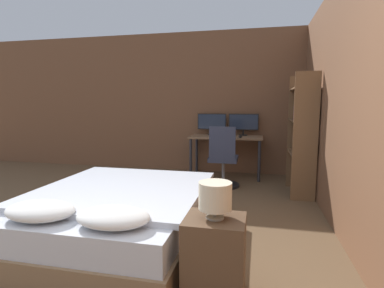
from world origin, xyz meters
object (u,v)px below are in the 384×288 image
object	(u,v)px
bed	(119,215)
monitor_left	(212,122)
keyboard	(225,137)
monitor_right	(244,123)
bookshelf	(303,129)
computer_mouse	(240,137)
desk	(226,142)
office_chair	(223,163)
nightstand	(215,258)
bedside_lamp	(215,196)

from	to	relation	value
bed	monitor_left	xyz separation A→B (m)	(0.44, 3.07, 0.72)
bed	keyboard	bearing A→B (deg)	74.50
monitor_left	keyboard	bearing A→B (deg)	-55.16
monitor_right	bookshelf	size ratio (longest dim) A/B	0.31
keyboard	computer_mouse	distance (m)	0.27
desk	monitor_left	xyz separation A→B (m)	(-0.30, 0.22, 0.33)
monitor_right	computer_mouse	size ratio (longest dim) A/B	7.80
desk	keyboard	bearing A→B (deg)	-90.00
bed	monitor_right	world-z (taller)	monitor_right
keyboard	office_chair	size ratio (longest dim) A/B	0.36
nightstand	bookshelf	xyz separation A→B (m)	(0.89, 2.61, 0.68)
monitor_right	bookshelf	xyz separation A→B (m)	(0.89, -1.13, -0.01)
office_chair	monitor_left	bearing A→B (deg)	109.23
bedside_lamp	computer_mouse	distance (m)	3.31
bed	monitor_right	distance (m)	3.32
bedside_lamp	monitor_right	size ratio (longest dim) A/B	0.45
desk	bedside_lamp	bearing A→B (deg)	-85.07
monitor_left	bedside_lamp	bearing A→B (deg)	-80.86
office_chair	bookshelf	bearing A→B (deg)	-8.54
nightstand	office_chair	world-z (taller)	office_chair
keyboard	bedside_lamp	bearing A→B (deg)	-84.76
bedside_lamp	office_chair	xyz separation A→B (m)	(-0.27, 2.78, -0.32)
keyboard	bookshelf	size ratio (longest dim) A/B	0.20
nightstand	bedside_lamp	xyz separation A→B (m)	(0.00, 0.00, 0.44)
desk	monitor_right	xyz separation A→B (m)	(0.30, 0.22, 0.33)
bedside_lamp	keyboard	xyz separation A→B (m)	(-0.30, 3.31, 0.04)
bed	bookshelf	xyz separation A→B (m)	(1.92, 1.94, 0.71)
desk	bookshelf	size ratio (longest dim) A/B	0.74
desk	office_chair	size ratio (longest dim) A/B	1.32
bedside_lamp	desk	size ratio (longest dim) A/B	0.19
bed	computer_mouse	bearing A→B (deg)	69.23
monitor_right	computer_mouse	distance (m)	0.48
bedside_lamp	monitor_right	bearing A→B (deg)	90.10
computer_mouse	bookshelf	distance (m)	1.17
bedside_lamp	nightstand	bearing A→B (deg)	-90.00
nightstand	keyboard	distance (m)	3.36
bedside_lamp	monitor_left	xyz separation A→B (m)	(-0.60, 3.74, 0.26)
desk	monitor_left	bearing A→B (deg)	144.10
office_chair	monitor_right	bearing A→B (deg)	74.58
bed	monitor_left	bearing A→B (deg)	81.92
bed	computer_mouse	xyz separation A→B (m)	(1.00, 2.64, 0.51)
bed	office_chair	distance (m)	2.26
nightstand	keyboard	world-z (taller)	keyboard
bedside_lamp	monitor_right	distance (m)	3.74
nightstand	desk	world-z (taller)	desk
desk	bookshelf	xyz separation A→B (m)	(1.19, -0.91, 0.32)
desk	monitor_right	world-z (taller)	monitor_right
bed	monitor_right	xyz separation A→B (m)	(1.03, 3.07, 0.72)
desk	monitor_left	distance (m)	0.50
bed	computer_mouse	distance (m)	2.87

